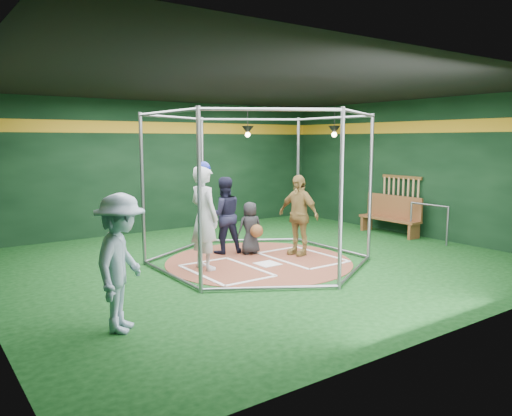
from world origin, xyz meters
TOP-DOWN VIEW (x-y plane):
  - room_shell at (0.00, 0.01)m, footprint 10.10×9.10m
  - clay_disc at (0.00, 0.00)m, footprint 3.80×3.80m
  - home_plate at (0.00, -0.30)m, footprint 0.43×0.43m
  - batter_box_left at (-0.95, -0.25)m, footprint 1.17×1.77m
  - batter_box_right at (0.95, -0.25)m, footprint 1.17×1.77m
  - batting_cage at (-0.00, -0.00)m, footprint 4.05×4.67m
  - bat_rack at (4.93, 0.40)m, footprint 0.07×1.25m
  - pendant_lamp_near at (2.20, 3.60)m, footprint 0.34×0.34m
  - pendant_lamp_far at (4.00, 2.00)m, footprint 0.34×0.34m
  - batter_figure at (-1.19, 0.13)m, footprint 0.54×0.77m
  - visitor_leopard at (1.05, 0.02)m, footprint 0.63×1.08m
  - catcher_figure at (0.25, 0.65)m, footprint 0.61×0.62m
  - umpire at (-0.17, 1.07)m, footprint 0.95×0.83m
  - bystander_blue at (-3.61, -1.98)m, footprint 1.26×1.33m
  - dugout_bench at (4.63, 0.44)m, footprint 0.41×1.76m
  - steel_railing at (4.55, -0.76)m, footprint 0.05×1.09m

SIDE VIEW (x-z plane):
  - clay_disc at x=0.00m, z-range 0.00..0.01m
  - batter_box_left at x=-0.95m, z-range 0.01..0.02m
  - batter_box_right at x=0.95m, z-range 0.01..0.02m
  - home_plate at x=0.00m, z-range 0.01..0.02m
  - dugout_bench at x=4.63m, z-range 0.01..1.04m
  - catcher_figure at x=0.25m, z-range 0.01..1.15m
  - steel_railing at x=4.55m, z-range 0.16..1.09m
  - umpire at x=-0.17m, z-range 0.01..1.68m
  - visitor_leopard at x=1.05m, z-range 0.01..1.74m
  - bystander_blue at x=-3.61m, z-range 0.00..1.80m
  - batter_figure at x=-1.19m, z-range 0.00..2.06m
  - bat_rack at x=4.93m, z-range 0.56..1.54m
  - batting_cage at x=0.00m, z-range 0.00..3.00m
  - room_shell at x=0.00m, z-range -0.01..3.52m
  - pendant_lamp_near at x=2.20m, z-range 2.29..3.19m
  - pendant_lamp_far at x=4.00m, z-range 2.29..3.19m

